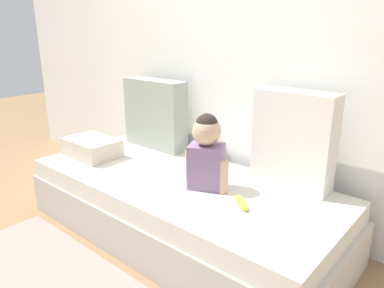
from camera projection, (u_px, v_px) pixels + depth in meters
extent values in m
plane|color=#93704C|center=(180.00, 234.00, 2.43)|extent=(12.00, 12.00, 0.00)
cube|color=white|center=(236.00, 59.00, 2.51)|extent=(5.31, 0.10, 2.22)
cube|color=beige|center=(180.00, 215.00, 2.39)|extent=(2.11, 0.91, 0.28)
cube|color=silver|center=(180.00, 187.00, 2.33)|extent=(2.05, 0.88, 0.12)
cube|color=#99A393|center=(155.00, 114.00, 2.84)|extent=(0.55, 0.16, 0.54)
cube|color=silver|center=(294.00, 140.00, 2.12)|extent=(0.47, 0.16, 0.57)
cube|color=gray|center=(206.00, 166.00, 2.14)|extent=(0.25, 0.22, 0.26)
sphere|color=tan|center=(207.00, 131.00, 2.08)|extent=(0.17, 0.17, 0.17)
sphere|color=#2D231E|center=(207.00, 125.00, 2.06)|extent=(0.13, 0.13, 0.13)
cylinder|color=tan|center=(190.00, 166.00, 2.23)|extent=(0.06, 0.06, 0.20)
cylinder|color=tan|center=(224.00, 177.00, 2.07)|extent=(0.06, 0.06, 0.20)
ellipsoid|color=yellow|center=(241.00, 202.00, 1.94)|extent=(0.16, 0.14, 0.04)
cube|color=beige|center=(92.00, 148.00, 2.69)|extent=(0.40, 0.28, 0.13)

